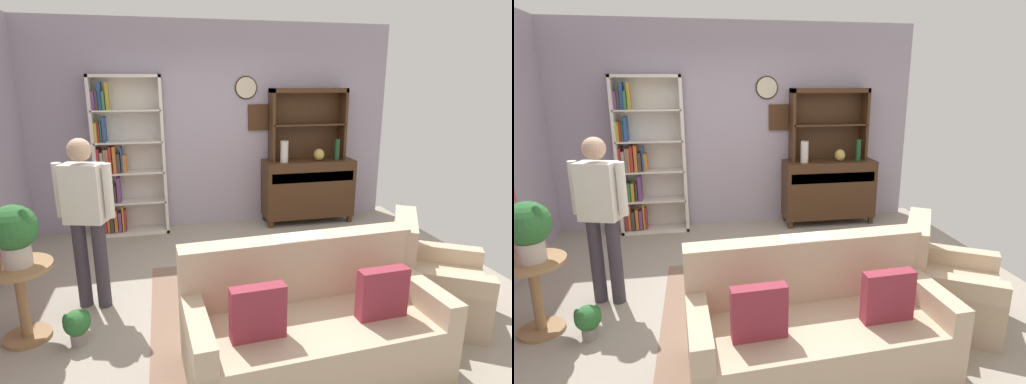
% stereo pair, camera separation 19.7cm
% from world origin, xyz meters
% --- Properties ---
extents(ground_plane, '(5.40, 4.60, 0.02)m').
position_xyz_m(ground_plane, '(0.00, 0.00, -0.01)').
color(ground_plane, '#9E9384').
extents(wall_back, '(5.00, 0.09, 2.80)m').
position_xyz_m(wall_back, '(0.00, 2.13, 1.40)').
color(wall_back, '#A399AD').
rests_on(wall_back, ground_plane).
extents(area_rug, '(2.33, 1.98, 0.01)m').
position_xyz_m(area_rug, '(0.20, -0.30, 0.00)').
color(area_rug, '#846651').
rests_on(area_rug, ground_plane).
extents(bookshelf, '(0.90, 0.30, 2.10)m').
position_xyz_m(bookshelf, '(-1.29, 1.94, 1.00)').
color(bookshelf, silver).
rests_on(bookshelf, ground_plane).
extents(sideboard, '(1.30, 0.45, 0.92)m').
position_xyz_m(sideboard, '(1.25, 1.86, 0.51)').
color(sideboard, '#422816').
rests_on(sideboard, ground_plane).
extents(sideboard_hutch, '(1.10, 0.26, 1.00)m').
position_xyz_m(sideboard_hutch, '(1.25, 1.97, 1.56)').
color(sideboard_hutch, '#422816').
rests_on(sideboard_hutch, sideboard).
extents(vase_tall, '(0.11, 0.11, 0.30)m').
position_xyz_m(vase_tall, '(0.86, 1.78, 1.07)').
color(vase_tall, beige).
rests_on(vase_tall, sideboard).
extents(vase_round, '(0.15, 0.15, 0.17)m').
position_xyz_m(vase_round, '(1.38, 1.79, 1.01)').
color(vase_round, tan).
rests_on(vase_round, sideboard).
extents(bottle_wine, '(0.07, 0.07, 0.30)m').
position_xyz_m(bottle_wine, '(1.64, 1.77, 1.07)').
color(bottle_wine, '#194223').
rests_on(bottle_wine, sideboard).
extents(couch_floral, '(1.85, 0.95, 0.90)m').
position_xyz_m(couch_floral, '(0.19, -1.21, 0.31)').
color(couch_floral, '#C6AD8E').
rests_on(couch_floral, ground_plane).
extents(armchair_floral, '(1.06, 1.05, 0.88)m').
position_xyz_m(armchair_floral, '(1.45, -0.80, 0.29)').
color(armchair_floral, '#C6AD8E').
rests_on(armchair_floral, ground_plane).
extents(plant_stand, '(0.52, 0.52, 0.64)m').
position_xyz_m(plant_stand, '(-1.94, -0.40, 0.39)').
color(plant_stand, '#997047').
rests_on(plant_stand, ground_plane).
extents(potted_plant_large, '(0.35, 0.35, 0.49)m').
position_xyz_m(potted_plant_large, '(-1.93, -0.41, 0.93)').
color(potted_plant_large, beige).
rests_on(potted_plant_large, plant_stand).
extents(potted_plant_small, '(0.21, 0.21, 0.29)m').
position_xyz_m(potted_plant_small, '(-1.52, -0.57, 0.17)').
color(potted_plant_small, gray).
rests_on(potted_plant_small, ground_plane).
extents(person_reading, '(0.52, 0.29, 1.56)m').
position_xyz_m(person_reading, '(-1.47, 0.02, 0.91)').
color(person_reading, '#38333D').
rests_on(person_reading, ground_plane).
extents(coffee_table, '(0.80, 0.50, 0.42)m').
position_xyz_m(coffee_table, '(0.11, -0.31, 0.35)').
color(coffee_table, '#422816').
rests_on(coffee_table, ground_plane).
extents(book_stack, '(0.20, 0.16, 0.09)m').
position_xyz_m(book_stack, '(0.17, -0.34, 0.46)').
color(book_stack, '#CC7233').
rests_on(book_stack, coffee_table).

